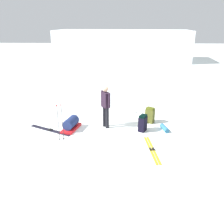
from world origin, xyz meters
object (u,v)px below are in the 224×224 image
at_px(backpack_large_dark, 143,123).
at_px(ski_poles_planted_far, 137,98).
at_px(backpack_bright, 150,115).
at_px(sleeping_mat_rolled, 165,128).
at_px(skier_standing, 106,105).
at_px(ski_pair_near, 152,150).
at_px(gear_sled, 71,124).
at_px(ski_poles_planted_near, 60,121).
at_px(ski_pair_far, 50,130).

xyz_separation_m(backpack_large_dark, ski_poles_planted_far, (-0.14, 1.84, 0.45)).
distance_m(backpack_bright, sleeping_mat_rolled, 0.93).
distance_m(skier_standing, ski_pair_near, 2.58).
bearing_deg(backpack_large_dark, ski_poles_planted_far, 94.49).
distance_m(backpack_large_dark, gear_sled, 2.80).
height_order(skier_standing, ski_poles_planted_far, skier_standing).
xyz_separation_m(backpack_bright, ski_poles_planted_near, (-3.31, -1.73, 0.43)).
height_order(backpack_bright, sleeping_mat_rolled, backpack_bright).
relative_size(ski_pair_far, gear_sled, 1.69).
distance_m(ski_pair_far, backpack_bright, 4.09).
xyz_separation_m(skier_standing, sleeping_mat_rolled, (2.31, -0.23, -0.86)).
relative_size(backpack_large_dark, backpack_bright, 0.99).
relative_size(ski_pair_near, backpack_bright, 2.69).
bearing_deg(ski_pair_near, ski_poles_planted_near, 170.19).
relative_size(skier_standing, ski_poles_planted_near, 1.25).
relative_size(backpack_large_dark, gear_sled, 0.61).
xyz_separation_m(ski_poles_planted_near, sleeping_mat_rolled, (3.81, 0.98, -0.66)).
xyz_separation_m(skier_standing, ski_pair_near, (1.64, -1.75, -0.94)).
distance_m(backpack_large_dark, ski_poles_planted_near, 3.11).
xyz_separation_m(ski_pair_near, ski_pair_far, (-3.79, 1.33, -0.00)).
relative_size(ski_poles_planted_near, gear_sled, 1.26).
xyz_separation_m(ski_poles_planted_near, gear_sled, (0.15, 0.94, -0.53)).
bearing_deg(sleeping_mat_rolled, ski_pair_near, -113.77).
relative_size(ski_pair_near, ski_pair_far, 0.98).
bearing_deg(backpack_large_dark, sleeping_mat_rolled, 4.71).
bearing_deg(skier_standing, sleeping_mat_rolled, -5.67).
bearing_deg(sleeping_mat_rolled, ski_poles_planted_far, 119.80).
distance_m(ski_pair_far, ski_poles_planted_near, 1.27).
height_order(skier_standing, backpack_bright, skier_standing).
bearing_deg(skier_standing, ski_poles_planted_far, 49.81).
relative_size(backpack_bright, ski_poles_planted_far, 0.48).
bearing_deg(sleeping_mat_rolled, ski_pair_far, -177.58).
height_order(skier_standing, sleeping_mat_rolled, skier_standing).
bearing_deg(ski_pair_near, backpack_bright, 85.68).
bearing_deg(ski_poles_planted_far, gear_sled, -145.78).
distance_m(skier_standing, ski_poles_planted_far, 2.02).
bearing_deg(backpack_large_dark, ski_pair_near, -82.29).
distance_m(skier_standing, backpack_bright, 1.99).
xyz_separation_m(backpack_bright, gear_sled, (-3.17, -0.79, -0.10)).
relative_size(backpack_bright, sleeping_mat_rolled, 1.21).
xyz_separation_m(ski_pair_far, gear_sled, (0.80, 0.15, 0.21)).
relative_size(ski_pair_far, sleeping_mat_rolled, 3.32).
bearing_deg(ski_poles_planted_far, backpack_bright, -63.27).
height_order(ski_pair_far, gear_sled, gear_sled).
bearing_deg(skier_standing, backpack_bright, 16.01).
distance_m(ski_poles_planted_near, gear_sled, 1.09).
distance_m(backpack_large_dark, ski_poles_planted_far, 1.90).
height_order(ski_poles_planted_near, sleeping_mat_rolled, ski_poles_planted_near).
relative_size(backpack_bright, ski_poles_planted_near, 0.49).
bearing_deg(gear_sled, ski_pair_far, -169.38).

